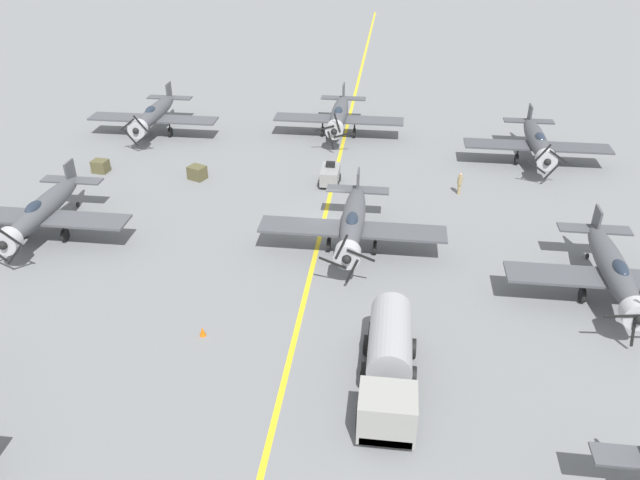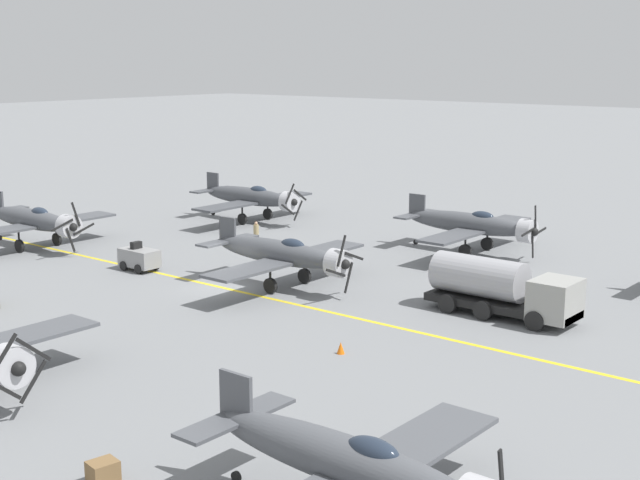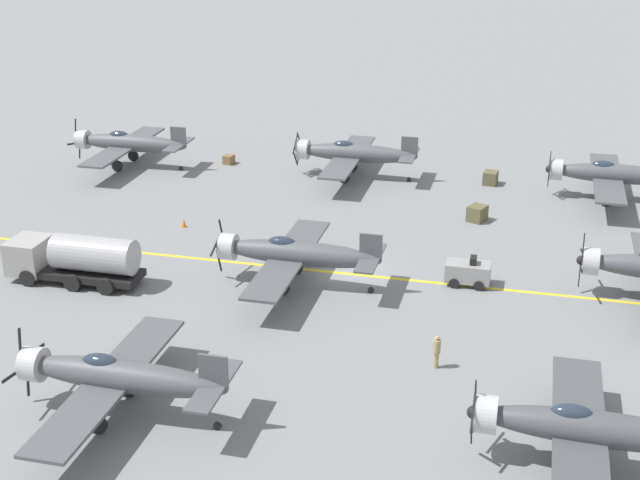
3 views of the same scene
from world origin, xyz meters
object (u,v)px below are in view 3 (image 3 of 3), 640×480
object	(u,v)px
fuel_tanker	(74,258)
supply_crate_outboard	(490,178)
supply_crate_by_tanker	(477,213)
airplane_mid_left	(117,376)
ground_crew_walking	(437,350)
traffic_cone	(184,223)
supply_crate_mid_lane	(229,159)
airplane_mid_right	(353,153)
airplane_mid_center	(294,253)
airplane_near_left	(589,429)
tow_tractor	(468,272)
airplane_near_right	(613,174)
airplane_far_right	(128,143)

from	to	relation	value
fuel_tanker	supply_crate_outboard	distance (m)	33.20
fuel_tanker	supply_crate_by_tanker	distance (m)	27.38
airplane_mid_left	ground_crew_walking	world-z (taller)	airplane_mid_left
supply_crate_by_tanker	traffic_cone	world-z (taller)	supply_crate_by_tanker
ground_crew_walking	airplane_mid_left	bearing A→B (deg)	120.03
supply_crate_outboard	supply_crate_mid_lane	bearing A→B (deg)	89.58
traffic_cone	supply_crate_mid_lane	bearing A→B (deg)	7.40
airplane_mid_right	supply_crate_outboard	xyz separation A→B (m)	(0.96, -10.81, -1.50)
airplane_mid_center	ground_crew_walking	size ratio (longest dim) A/B	6.88
airplane_near_left	tow_tractor	xyz separation A→B (m)	(16.81, 6.21, -1.22)
airplane_near_right	supply_crate_outboard	size ratio (longest dim) A/B	9.74
fuel_tanker	tow_tractor	size ratio (longest dim) A/B	3.08
airplane_near_left	fuel_tanker	xyz separation A→B (m)	(11.57, 28.74, -0.50)
airplane_far_right	ground_crew_walking	size ratio (longest dim) A/B	6.88
airplane_near_left	airplane_near_right	world-z (taller)	same
supply_crate_by_tanker	traffic_cone	distance (m)	20.32
airplane_far_right	airplane_mid_left	bearing A→B (deg)	-158.91
airplane_near_left	airplane_near_right	distance (m)	34.46
tow_tractor	supply_crate_mid_lane	xyz separation A→B (m)	(19.29, 21.62, -0.42)
fuel_tanker	tow_tractor	world-z (taller)	fuel_tanker
airplane_mid_center	airplane_mid_left	bearing A→B (deg)	169.46
airplane_mid_right	ground_crew_walking	size ratio (longest dim) A/B	6.88
airplane_mid_center	airplane_mid_right	size ratio (longest dim) A/B	1.00
airplane_near_right	tow_tractor	distance (m)	19.70
airplane_mid_right	supply_crate_mid_lane	size ratio (longest dim) A/B	13.46
airplane_near_right	airplane_mid_right	bearing A→B (deg)	84.75
airplane_near_left	fuel_tanker	world-z (taller)	airplane_near_left
traffic_cone	supply_crate_by_tanker	bearing A→B (deg)	-72.58
airplane_far_right	supply_crate_by_tanker	xyz separation A→B (m)	(-5.80, -29.03, -1.47)
airplane_mid_center	airplane_mid_left	xyz separation A→B (m)	(-15.10, 3.85, 0.00)
airplane_near_right	supply_crate_by_tanker	distance (m)	11.54
ground_crew_walking	fuel_tanker	bearing A→B (deg)	77.60
airplane_near_left	airplane_far_right	world-z (taller)	airplane_far_right
airplane_mid_left	traffic_cone	xyz separation A→B (m)	(22.32, 6.03, -1.74)
fuel_tanker	airplane_mid_left	bearing A→B (deg)	-144.51
airplane_mid_left	supply_crate_by_tanker	size ratio (longest dim) A/B	9.24
ground_crew_walking	supply_crate_by_tanker	size ratio (longest dim) A/B	1.34
tow_tractor	supply_crate_mid_lane	bearing A→B (deg)	48.27
airplane_near_right	supply_crate_mid_lane	bearing A→B (deg)	83.30
traffic_cone	ground_crew_walking	bearing A→B (deg)	-127.65
airplane_mid_left	airplane_near_left	size ratio (longest dim) A/B	1.00
airplane_far_right	supply_crate_by_tanker	size ratio (longest dim) A/B	9.24
airplane_mid_left	airplane_mid_right	distance (m)	35.91
airplane_near_left	fuel_tanker	bearing A→B (deg)	75.43
supply_crate_mid_lane	airplane_mid_left	bearing A→B (deg)	-167.89
airplane_near_left	supply_crate_outboard	world-z (taller)	airplane_near_left
airplane_mid_left	supply_crate_mid_lane	distance (m)	37.79
airplane_mid_left	supply_crate_by_tanker	bearing A→B (deg)	-16.78
tow_tractor	supply_crate_mid_lane	size ratio (longest dim) A/B	2.92
airplane_mid_right	supply_crate_by_tanker	world-z (taller)	airplane_mid_right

